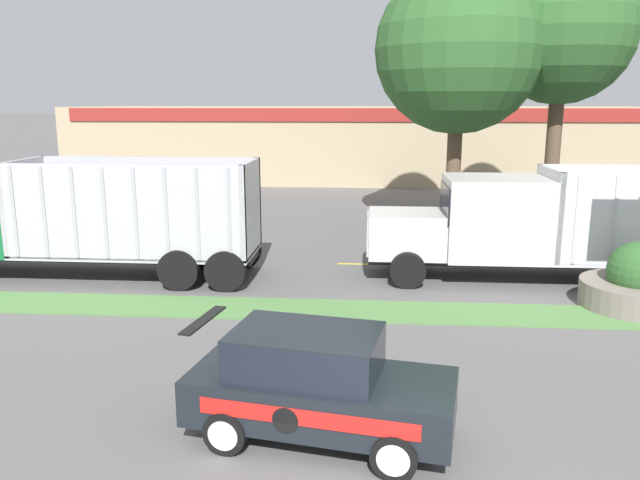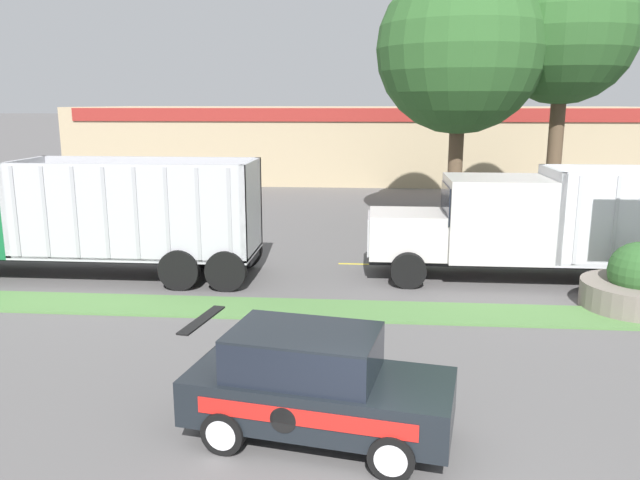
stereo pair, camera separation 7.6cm
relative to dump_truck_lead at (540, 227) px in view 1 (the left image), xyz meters
name	(u,v)px [view 1 (the left image)]	position (x,y,z in m)	size (l,w,h in m)	color
grass_verge	(374,311)	(-4.85, -3.44, -1.54)	(120.00, 1.59, 0.06)	#517F42
centre_line_2	(56,258)	(-15.61, 1.35, -1.57)	(2.40, 0.14, 0.01)	yellow
centre_line_3	(212,261)	(-10.21, 1.35, -1.57)	(2.40, 0.14, 0.01)	yellow
centre_line_4	(374,264)	(-4.81, 1.35, -1.57)	(2.40, 0.14, 0.01)	yellow
centre_line_5	(543,268)	(0.59, 1.35, -1.57)	(2.40, 0.14, 0.01)	yellow
dump_truck_lead	(540,227)	(0.00, 0.00, 0.00)	(12.16, 2.75, 3.32)	black
dump_truck_trail	(19,223)	(-15.59, -0.68, 0.04)	(12.58, 2.79, 3.52)	black
rally_car	(316,384)	(-5.79, -9.51, -0.68)	(4.33, 2.42, 1.78)	black
stone_planter	(636,286)	(1.81, -2.59, -0.97)	(2.73, 2.73, 1.75)	slate
store_building_backdrop	(361,142)	(-5.62, 26.08, 0.88)	(38.36, 12.10, 4.90)	tan
tree_behind_centre	(460,32)	(-1.60, 7.43, 6.30)	(6.61, 6.61, 12.18)	brown
tree_behind_right	(563,17)	(2.52, 8.16, 6.90)	(5.72, 5.72, 12.23)	brown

